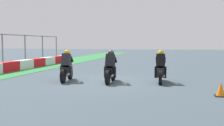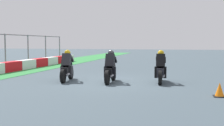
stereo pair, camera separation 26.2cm
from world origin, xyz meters
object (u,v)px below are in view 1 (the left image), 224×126
(rider_lane_a, at_px, (161,69))
(traffic_cone, at_px, (221,90))
(rider_lane_b, at_px, (111,69))
(rider_lane_c, at_px, (67,68))

(rider_lane_a, xyz_separation_m, traffic_cone, (-2.83, -2.20, -0.39))
(rider_lane_b, xyz_separation_m, rider_lane_c, (-0.03, 2.16, 0.00))
(rider_lane_b, xyz_separation_m, traffic_cone, (-2.34, -4.47, -0.39))
(rider_lane_a, relative_size, rider_lane_c, 1.00)
(traffic_cone, bearing_deg, rider_lane_b, 62.36)
(rider_lane_a, xyz_separation_m, rider_lane_b, (-0.49, 2.27, 0.00))
(rider_lane_b, height_order, traffic_cone, rider_lane_b)
(rider_lane_b, height_order, rider_lane_c, same)
(rider_lane_b, distance_m, traffic_cone, 5.06)
(rider_lane_a, relative_size, traffic_cone, 4.11)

